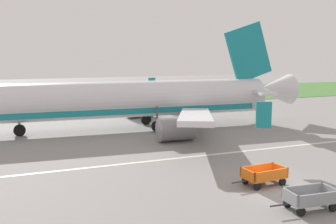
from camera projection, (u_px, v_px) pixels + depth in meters
The scene contains 6 objects.
ground_plane at pixel (278, 189), 22.54m from camera, with size 220.00×220.00×0.00m, color gray.
grass_strip at pixel (99, 97), 69.79m from camera, with size 220.00×28.00×0.06m, color #477A38.
apron_stripe at pixel (211, 155), 30.08m from camera, with size 120.00×0.36×0.01m, color silver.
airplane at pixel (137, 100), 40.01m from camera, with size 37.65×30.24×11.34m.
baggage_cart_nearest at pixel (310, 198), 19.42m from camera, with size 3.59×1.57×1.07m.
baggage_cart_second_in_row at pixel (264, 175), 23.10m from camera, with size 3.59×1.58×1.07m.
Camera 1 is at (-13.92, -17.75, 7.76)m, focal length 41.46 mm.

